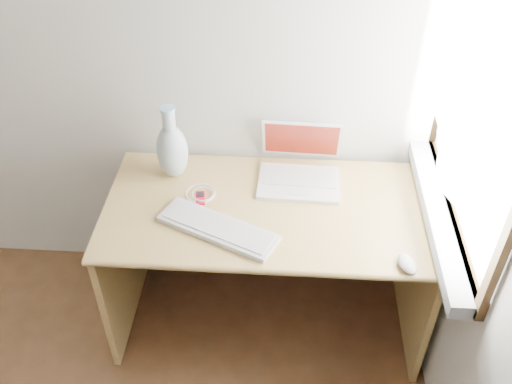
# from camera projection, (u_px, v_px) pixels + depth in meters

# --- Properties ---
(back_wall) EXTENTS (3.50, 0.04, 2.60)m
(back_wall) POSITION_uv_depth(u_px,v_px,m) (21.00, 28.00, 2.31)
(back_wall) COLOR silver
(back_wall) RESTS_ON floor
(window) EXTENTS (0.11, 0.99, 1.10)m
(window) POSITION_uv_depth(u_px,v_px,m) (476.00, 106.00, 1.89)
(window) COLOR silver
(window) RESTS_ON right_wall
(desk) EXTENTS (1.36, 0.68, 0.72)m
(desk) POSITION_uv_depth(u_px,v_px,m) (269.00, 230.00, 2.54)
(desk) COLOR tan
(desk) RESTS_ON floor
(laptop) EXTENTS (0.36, 0.30, 0.24)m
(laptop) POSITION_uv_depth(u_px,v_px,m) (299.00, 168.00, 2.46)
(laptop) COLOR white
(laptop) RESTS_ON desk
(external_keyboard) EXTENTS (0.50, 0.34, 0.02)m
(external_keyboard) POSITION_uv_depth(u_px,v_px,m) (218.00, 228.00, 2.23)
(external_keyboard) COLOR white
(external_keyboard) RESTS_ON desk
(mouse) EXTENTS (0.09, 0.12, 0.04)m
(mouse) POSITION_uv_depth(u_px,v_px,m) (407.00, 264.00, 2.08)
(mouse) COLOR white
(mouse) RESTS_ON desk
(ipod) EXTENTS (0.05, 0.09, 0.01)m
(ipod) POSITION_uv_depth(u_px,v_px,m) (200.00, 198.00, 2.38)
(ipod) COLOR #B40C24
(ipod) RESTS_ON desk
(cable_coil) EXTENTS (0.14, 0.14, 0.01)m
(cable_coil) POSITION_uv_depth(u_px,v_px,m) (201.00, 193.00, 2.41)
(cable_coil) COLOR white
(cable_coil) RESTS_ON desk
(remote) EXTENTS (0.04, 0.09, 0.01)m
(remote) POSITION_uv_depth(u_px,v_px,m) (198.00, 223.00, 2.27)
(remote) COLOR white
(remote) RESTS_ON desk
(vase) EXTENTS (0.13, 0.13, 0.34)m
(vase) POSITION_uv_depth(u_px,v_px,m) (172.00, 149.00, 2.42)
(vase) COLOR silver
(vase) RESTS_ON desk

